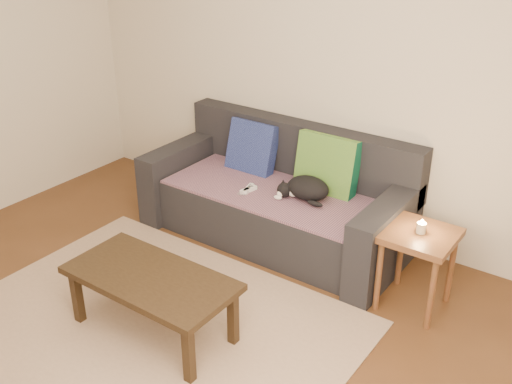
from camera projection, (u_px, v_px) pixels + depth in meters
ground at (139, 337)px, 3.75m from camera, size 4.50×4.50×0.00m
back_wall at (310, 67)px, 4.65m from camera, size 4.50×0.04×2.60m
sofa at (278, 201)px, 4.77m from camera, size 2.10×0.94×0.87m
throw_blanket at (272, 191)px, 4.65m from camera, size 1.66×0.74×0.02m
cushion_navy at (252, 147)px, 4.94m from camera, size 0.42×0.22×0.44m
cushion_green at (327, 167)px, 4.58m from camera, size 0.49×0.21×0.50m
cat at (306, 188)px, 4.48m from camera, size 0.41×0.30×0.17m
wii_remote_a at (248, 189)px, 4.63m from camera, size 0.07×0.15×0.03m
wii_remote_b at (248, 190)px, 4.61m from camera, size 0.07×0.15×0.03m
side_table at (419, 246)px, 3.85m from camera, size 0.45×0.45×0.56m
candle at (421, 228)px, 3.79m from camera, size 0.06×0.06×0.09m
rug at (156, 324)px, 3.86m from camera, size 2.50×1.80×0.01m
coffee_table at (151, 283)px, 3.63m from camera, size 1.07×0.53×0.43m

